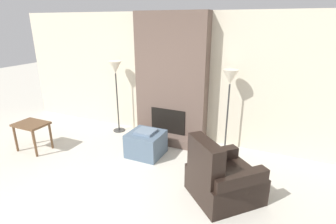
{
  "coord_description": "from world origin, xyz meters",
  "views": [
    {
      "loc": [
        2.11,
        -2.04,
        2.41
      ],
      "look_at": [
        0.0,
        2.59,
        0.64
      ],
      "focal_mm": 28.0,
      "sensor_mm": 36.0,
      "label": 1
    }
  ],
  "objects": [
    {
      "name": "floor_lamp_right",
      "position": [
        1.21,
        2.6,
        1.35
      ],
      "size": [
        0.28,
        0.28,
        1.6
      ],
      "color": "#333333",
      "rests_on": "ground_plane"
    },
    {
      "name": "side_table",
      "position": [
        -2.22,
        1.12,
        0.47
      ],
      "size": [
        0.61,
        0.45,
        0.56
      ],
      "color": "brown",
      "rests_on": "ground_plane"
    },
    {
      "name": "floor_lamp_left",
      "position": [
        -1.25,
        2.6,
        1.35
      ],
      "size": [
        0.28,
        0.28,
        1.6
      ],
      "color": "#333333",
      "rests_on": "ground_plane"
    },
    {
      "name": "fireplace",
      "position": [
        0.0,
        2.73,
        1.23
      ],
      "size": [
        1.5,
        0.59,
        2.6
      ],
      "color": "brown",
      "rests_on": "ground_plane"
    },
    {
      "name": "ottoman",
      "position": [
        -0.12,
        1.85,
        0.23
      ],
      "size": [
        0.63,
        0.6,
        0.5
      ],
      "color": "slate",
      "rests_on": "ground_plane"
    },
    {
      "name": "armchair",
      "position": [
        1.47,
        1.17,
        0.28
      ],
      "size": [
        1.21,
        1.21,
        0.94
      ],
      "rotation": [
        0.0,
        0.0,
        2.37
      ],
      "color": "black",
      "rests_on": "ground_plane"
    },
    {
      "name": "wall_back",
      "position": [
        0.0,
        2.94,
        1.3
      ],
      "size": [
        7.97,
        0.06,
        2.6
      ],
      "primitive_type": "cube",
      "color": "beige",
      "rests_on": "ground_plane"
    },
    {
      "name": "ground_plane",
      "position": [
        0.0,
        0.0,
        0.0
      ],
      "size": [
        24.0,
        24.0,
        0.0
      ],
      "primitive_type": "plane",
      "color": "beige"
    }
  ]
}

